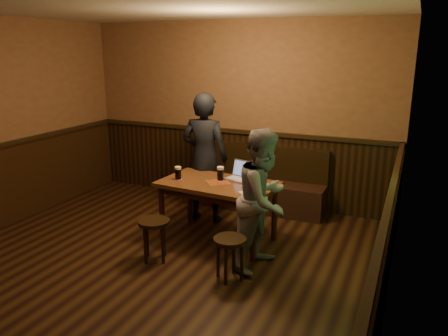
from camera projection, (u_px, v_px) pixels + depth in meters
room at (131, 170)px, 4.40m from camera, size 5.04×6.04×2.84m
bench at (254, 188)px, 6.70m from camera, size 2.20×0.50×0.95m
pub_table at (218, 190)px, 5.46m from camera, size 1.49×0.92×0.77m
stool_left at (154, 228)px, 4.99m from camera, size 0.45×0.45×0.49m
stool_right at (230, 246)px, 4.57m from camera, size 0.38×0.38×0.47m
pint_left at (178, 173)px, 5.53m from camera, size 0.11×0.11×0.17m
pint_mid at (220, 174)px, 5.49m from camera, size 0.12×0.12×0.18m
pint_right at (246, 180)px, 5.23m from camera, size 0.12×0.12×0.18m
laptop at (241, 175)px, 5.55m from camera, size 0.38×0.33×0.23m
menu at (248, 193)px, 5.01m from camera, size 0.27×0.25×0.00m
person_suit at (205, 158)px, 6.06m from camera, size 0.71×0.50×1.82m
person_grey at (264, 200)px, 4.76m from camera, size 0.72×0.86×1.57m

